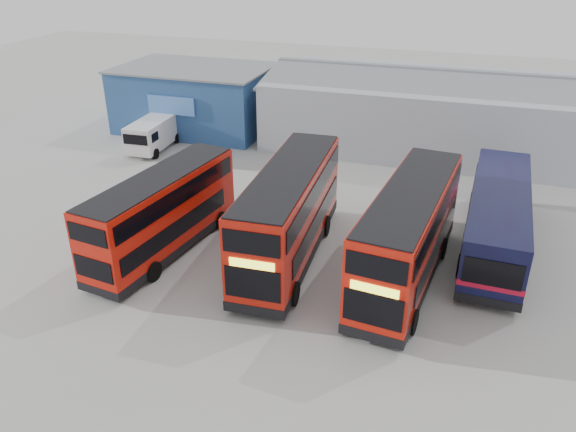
{
  "coord_description": "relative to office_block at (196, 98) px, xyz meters",
  "views": [
    {
      "loc": [
        7.82,
        -23.48,
        14.73
      ],
      "look_at": [
        -0.08,
        0.41,
        2.1
      ],
      "focal_mm": 35.0,
      "sensor_mm": 36.0,
      "label": 1
    }
  ],
  "objects": [
    {
      "name": "double_decker_centre",
      "position": [
        14.12,
        -18.02,
        -0.2
      ],
      "size": [
        3.31,
        11.42,
        4.78
      ],
      "rotation": [
        0.0,
        0.0,
        0.05
      ],
      "color": "red",
      "rests_on": "ground"
    },
    {
      "name": "double_decker_right",
      "position": [
        19.96,
        -18.28,
        -0.24
      ],
      "size": [
        3.8,
        11.32,
        4.7
      ],
      "rotation": [
        0.0,
        0.0,
        -0.1
      ],
      "color": "red",
      "rests_on": "ground"
    },
    {
      "name": "maintenance_shed",
      "position": [
        22.0,
        2.01,
        0.02
      ],
      "size": [
        30.5,
        12.0,
        5.89
      ],
      "color": "#9AA0A8",
      "rests_on": "ground"
    },
    {
      "name": "ground_plane",
      "position": [
        14.0,
        -17.99,
        -2.58
      ],
      "size": [
        120.0,
        120.0,
        0.0
      ],
      "primitive_type": "plane",
      "color": "gray",
      "rests_on": "ground"
    },
    {
      "name": "office_block",
      "position": [
        0.0,
        0.0,
        0.0
      ],
      "size": [
        12.3,
        8.32,
        5.12
      ],
      "color": "navy",
      "rests_on": "ground"
    },
    {
      "name": "single_decker_blue",
      "position": [
        23.96,
        -13.79,
        -0.93
      ],
      "size": [
        3.34,
        12.35,
        3.32
      ],
      "rotation": [
        0.0,
        0.0,
        3.1
      ],
      "color": "#0C1235",
      "rests_on": "ground"
    },
    {
      "name": "double_decker_left",
      "position": [
        7.88,
        -19.45,
        -0.47
      ],
      "size": [
        3.69,
        10.22,
        4.23
      ],
      "rotation": [
        0.0,
        0.0,
        3.01
      ],
      "color": "red",
      "rests_on": "ground"
    },
    {
      "name": "panel_van",
      "position": [
        -0.71,
        -5.95,
        -1.29
      ],
      "size": [
        2.49,
        5.4,
        2.31
      ],
      "rotation": [
        0.0,
        0.0,
        0.05
      ],
      "color": "silver",
      "rests_on": "ground"
    }
  ]
}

